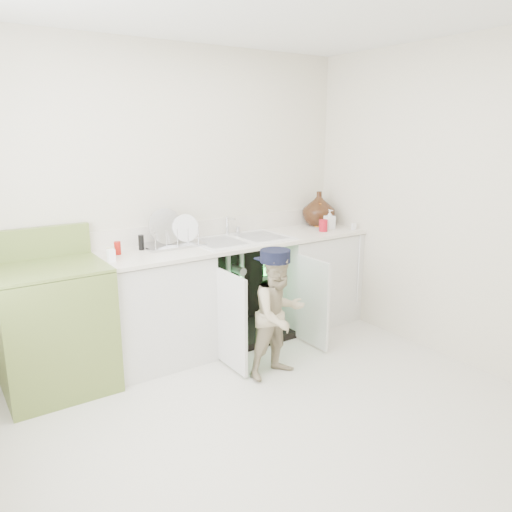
% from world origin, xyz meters
% --- Properties ---
extents(ground, '(3.50, 3.50, 0.00)m').
position_xyz_m(ground, '(0.00, 0.00, 0.00)').
color(ground, beige).
rests_on(ground, ground).
extents(room_shell, '(6.00, 5.50, 1.26)m').
position_xyz_m(room_shell, '(0.00, 0.00, 1.25)').
color(room_shell, beige).
rests_on(room_shell, ground).
extents(counter_run, '(2.44, 1.02, 1.23)m').
position_xyz_m(counter_run, '(0.58, 1.21, 0.48)').
color(counter_run, silver).
rests_on(counter_run, ground).
extents(avocado_stove, '(0.73, 0.65, 1.14)m').
position_xyz_m(avocado_stove, '(-1.02, 1.18, 0.47)').
color(avocado_stove, olive).
rests_on(avocado_stove, ground).
extents(repair_worker, '(0.49, 0.62, 0.98)m').
position_xyz_m(repair_worker, '(0.41, 0.45, 0.49)').
color(repair_worker, tan).
rests_on(repair_worker, ground).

